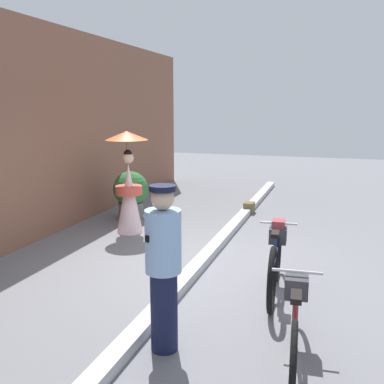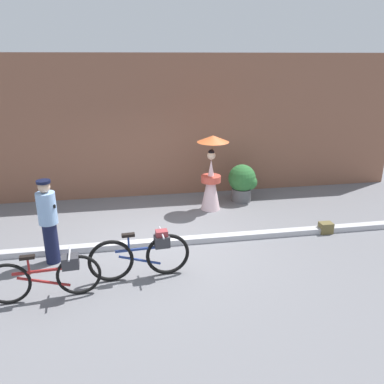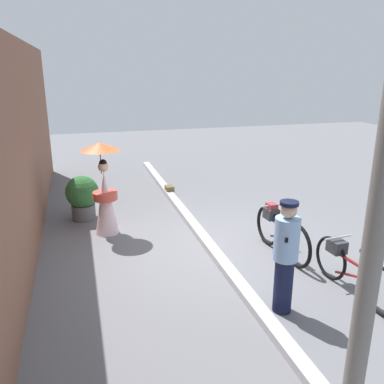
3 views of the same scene
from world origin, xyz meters
TOP-DOWN VIEW (x-y plane):
  - ground_plane at (0.00, 0.00)m, footprint 30.00×30.00m
  - building_wall at (0.00, 3.28)m, footprint 14.00×0.40m
  - sidewalk_curb at (0.00, 0.00)m, footprint 14.00×0.20m
  - bicycle_near_officer at (-0.55, -1.16)m, footprint 1.76×0.48m
  - bicycle_far_side at (-2.06, -1.55)m, footprint 1.78×0.48m
  - person_officer at (-2.21, -0.34)m, footprint 0.35×0.34m
  - person_with_parasol at (1.31, 1.79)m, footprint 0.78×0.78m
  - potted_plant_by_door at (2.26, 2.21)m, footprint 0.74×0.72m
  - backpack_on_pavement at (3.48, -0.04)m, footprint 0.28×0.21m
  - utility_pole at (-4.15, 0.01)m, footprint 0.18×0.18m

SIDE VIEW (x-z plane):
  - ground_plane at x=0.00m, z-range 0.00..0.00m
  - sidewalk_curb at x=0.00m, z-range 0.00..0.12m
  - backpack_on_pavement at x=3.48m, z-range 0.01..0.24m
  - bicycle_far_side at x=-2.06m, z-range 0.01..0.81m
  - bicycle_near_officer at x=-0.55m, z-range 0.02..0.88m
  - potted_plant_by_door at x=2.26m, z-range 0.05..1.04m
  - person_officer at x=-2.21m, z-range 0.05..1.67m
  - person_with_parasol at x=1.31m, z-range 0.00..1.87m
  - building_wall at x=0.00m, z-range 0.00..3.76m
  - utility_pole at x=-4.15m, z-range 0.00..4.80m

